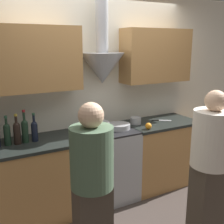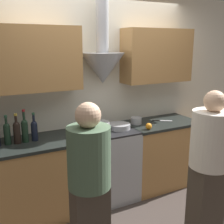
{
  "view_description": "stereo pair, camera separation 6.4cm",
  "coord_description": "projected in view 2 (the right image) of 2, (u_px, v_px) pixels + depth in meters",
  "views": [
    {
      "loc": [
        -1.56,
        -2.61,
        1.97
      ],
      "look_at": [
        0.0,
        0.23,
        1.17
      ],
      "focal_mm": 45.0,
      "sensor_mm": 36.0,
      "label": 1
    },
    {
      "loc": [
        -1.5,
        -2.64,
        1.97
      ],
      "look_at": [
        0.0,
        0.23,
        1.17
      ],
      "focal_mm": 45.0,
      "sensor_mm": 36.0,
      "label": 2
    }
  ],
  "objects": [
    {
      "name": "person_foreground_left",
      "position": [
        90.0,
        185.0,
        2.3
      ],
      "size": [
        0.35,
        0.35,
        1.53
      ],
      "color": "#473D33",
      "rests_on": "ground_plane"
    },
    {
      "name": "ground_plane",
      "position": [
        121.0,
        209.0,
        3.42
      ],
      "size": [
        12.0,
        12.0,
        0.0
      ],
      "primitive_type": "plane",
      "color": "#423833"
    },
    {
      "name": "wine_bottle_5",
      "position": [
        7.0,
        132.0,
        2.95
      ],
      "size": [
        0.07,
        0.07,
        0.32
      ],
      "color": "black",
      "rests_on": "counter_left"
    },
    {
      "name": "chefs_knife",
      "position": [
        162.0,
        121.0,
        3.88
      ],
      "size": [
        0.24,
        0.18,
        0.01
      ],
      "rotation": [
        0.0,
        0.0,
        -0.6
      ],
      "color": "silver",
      "rests_on": "counter_right"
    },
    {
      "name": "wall_back",
      "position": [
        93.0,
        84.0,
        3.55
      ],
      "size": [
        8.4,
        0.54,
        2.6
      ],
      "color": "silver",
      "rests_on": "ground_plane"
    },
    {
      "name": "saucepan",
      "position": [
        136.0,
        121.0,
        3.73
      ],
      "size": [
        0.15,
        0.15,
        0.09
      ],
      "color": "#A8AAAF",
      "rests_on": "counter_right"
    },
    {
      "name": "person_foreground_right",
      "position": [
        209.0,
        165.0,
        2.65
      ],
      "size": [
        0.38,
        0.38,
        1.56
      ],
      "color": "#473D33",
      "rests_on": "ground_plane"
    },
    {
      "name": "mixing_bowl",
      "position": [
        119.0,
        126.0,
        3.52
      ],
      "size": [
        0.28,
        0.28,
        0.06
      ],
      "color": "#A8AAAF",
      "rests_on": "stove_range"
    },
    {
      "name": "wine_bottle_6",
      "position": [
        17.0,
        131.0,
        2.98
      ],
      "size": [
        0.07,
        0.07,
        0.33
      ],
      "color": "black",
      "rests_on": "counter_left"
    },
    {
      "name": "wine_bottle_8",
      "position": [
        34.0,
        129.0,
        3.07
      ],
      "size": [
        0.07,
        0.07,
        0.32
      ],
      "color": "black",
      "rests_on": "counter_left"
    },
    {
      "name": "wine_bottle_7",
      "position": [
        25.0,
        129.0,
        3.03
      ],
      "size": [
        0.07,
        0.07,
        0.36
      ],
      "color": "black",
      "rests_on": "counter_left"
    },
    {
      "name": "stock_pot",
      "position": [
        98.0,
        127.0,
        3.38
      ],
      "size": [
        0.27,
        0.27,
        0.12
      ],
      "color": "#A8AAAF",
      "rests_on": "stove_range"
    },
    {
      "name": "counter_right",
      "position": [
        160.0,
        153.0,
        3.95
      ],
      "size": [
        1.0,
        0.62,
        0.92
      ],
      "color": "#B27F47",
      "rests_on": "ground_plane"
    },
    {
      "name": "stove_range",
      "position": [
        108.0,
        164.0,
        3.59
      ],
      "size": [
        0.64,
        0.6,
        0.92
      ],
      "color": "#A8AAAF",
      "rests_on": "ground_plane"
    },
    {
      "name": "counter_left",
      "position": [
        25.0,
        182.0,
        3.12
      ],
      "size": [
        1.46,
        0.62,
        0.92
      ],
      "color": "#B27F47",
      "rests_on": "ground_plane"
    },
    {
      "name": "orange_fruit",
      "position": [
        149.0,
        126.0,
        3.49
      ],
      "size": [
        0.08,
        0.08,
        0.08
      ],
      "color": "orange",
      "rests_on": "counter_right"
    }
  ]
}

